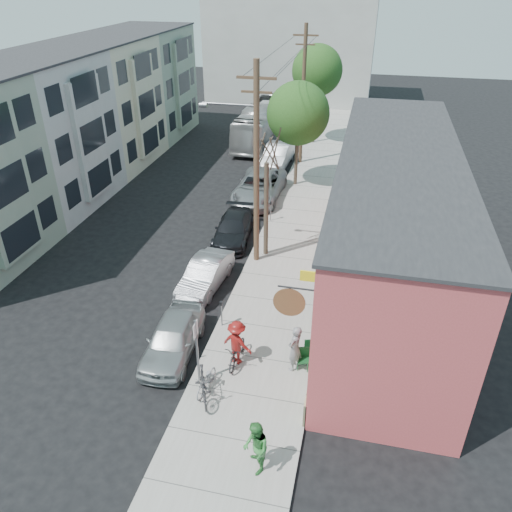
% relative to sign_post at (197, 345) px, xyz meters
% --- Properties ---
extents(ground, '(120.00, 120.00, 0.00)m').
position_rel_sign_post_xyz_m(ground, '(-2.35, 3.69, -1.83)').
color(ground, black).
extents(sidewalk, '(4.50, 58.00, 0.15)m').
position_rel_sign_post_xyz_m(sidewalk, '(1.90, 14.69, -1.76)').
color(sidewalk, '#9F9B93').
rests_on(sidewalk, ground).
extents(cafe_building, '(6.60, 20.20, 6.61)m').
position_rel_sign_post_xyz_m(cafe_building, '(6.64, 8.69, 1.47)').
color(cafe_building, '#B84447').
rests_on(cafe_building, ground).
extents(apartment_row, '(6.30, 32.00, 9.00)m').
position_rel_sign_post_xyz_m(apartment_row, '(-14.20, 17.69, 2.67)').
color(apartment_row, gray).
rests_on(apartment_row, ground).
extents(end_cap_building, '(18.00, 8.00, 12.00)m').
position_rel_sign_post_xyz_m(end_cap_building, '(-4.35, 45.69, 4.17)').
color(end_cap_building, '#AFB0AB').
rests_on(end_cap_building, ground).
extents(sign_post, '(0.07, 0.45, 2.80)m').
position_rel_sign_post_xyz_m(sign_post, '(0.00, 0.00, 0.00)').
color(sign_post, slate).
rests_on(sign_post, sidewalk).
extents(parking_meter_near, '(0.14, 0.14, 1.24)m').
position_rel_sign_post_xyz_m(parking_meter_near, '(-0.10, 3.37, -0.85)').
color(parking_meter_near, slate).
rests_on(parking_meter_near, sidewalk).
extents(parking_meter_far, '(0.14, 0.14, 1.24)m').
position_rel_sign_post_xyz_m(parking_meter_far, '(-0.10, 13.82, -0.85)').
color(parking_meter_far, slate).
rests_on(parking_meter_far, sidewalk).
extents(utility_pole_near, '(3.57, 0.28, 10.00)m').
position_rel_sign_post_xyz_m(utility_pole_near, '(0.04, 9.15, 3.58)').
color(utility_pole_near, '#503A28').
rests_on(utility_pole_near, sidewalk).
extents(utility_pole_far, '(1.80, 0.28, 10.00)m').
position_rel_sign_post_xyz_m(utility_pole_far, '(0.10, 24.58, 3.51)').
color(utility_pole_far, '#503A28').
rests_on(utility_pole_far, sidewalk).
extents(tree_bare, '(0.24, 0.24, 5.11)m').
position_rel_sign_post_xyz_m(tree_bare, '(0.45, 9.85, 0.87)').
color(tree_bare, '#44392C').
rests_on(tree_bare, sidewalk).
extents(tree_leafy_mid, '(4.17, 4.17, 7.05)m').
position_rel_sign_post_xyz_m(tree_leafy_mid, '(0.45, 19.99, 3.27)').
color(tree_leafy_mid, '#44392C').
rests_on(tree_leafy_mid, sidewalk).
extents(tree_leafy_far, '(4.14, 4.14, 8.04)m').
position_rel_sign_post_xyz_m(tree_leafy_far, '(0.45, 29.91, 4.28)').
color(tree_leafy_far, '#44392C').
rests_on(tree_leafy_far, sidewalk).
extents(patio_chair_a, '(0.62, 0.62, 0.88)m').
position_rel_sign_post_xyz_m(patio_chair_a, '(3.85, 1.99, -1.24)').
color(patio_chair_a, '#134721').
rests_on(patio_chair_a, sidewalk).
extents(patio_chair_b, '(0.63, 0.63, 0.88)m').
position_rel_sign_post_xyz_m(patio_chair_b, '(3.70, 1.51, -1.24)').
color(patio_chair_b, '#134721').
rests_on(patio_chair_b, sidewalk).
extents(patron_grey, '(0.72, 0.85, 1.98)m').
position_rel_sign_post_xyz_m(patron_grey, '(3.35, 1.44, -0.69)').
color(patron_grey, slate).
rests_on(patron_grey, sidewalk).
extents(patron_green, '(1.04, 1.14, 1.91)m').
position_rel_sign_post_xyz_m(patron_green, '(2.91, -3.24, -0.73)').
color(patron_green, '#327D35').
rests_on(patron_green, sidewalk).
extents(cyclist, '(1.40, 1.07, 1.91)m').
position_rel_sign_post_xyz_m(cyclist, '(1.13, 1.31, -0.73)').
color(cyclist, maroon).
rests_on(cyclist, sidewalk).
extents(cyclist_bike, '(0.74, 1.88, 0.97)m').
position_rel_sign_post_xyz_m(cyclist_bike, '(1.13, 1.31, -1.20)').
color(cyclist_bike, black).
rests_on(cyclist_bike, sidewalk).
extents(parked_bike_a, '(1.27, 2.03, 1.18)m').
position_rel_sign_post_xyz_m(parked_bike_a, '(0.42, -0.75, -1.09)').
color(parked_bike_a, black).
rests_on(parked_bike_a, sidewalk).
extents(parked_bike_b, '(0.74, 1.63, 0.83)m').
position_rel_sign_post_xyz_m(parked_bike_b, '(0.41, -0.37, -1.27)').
color(parked_bike_b, gray).
rests_on(parked_bike_b, sidewalk).
extents(car_0, '(2.03, 4.52, 1.51)m').
position_rel_sign_post_xyz_m(car_0, '(-1.55, 1.41, -1.08)').
color(car_0, '#A0A5A8').
rests_on(car_0, ground).
extents(car_1, '(1.86, 4.39, 1.41)m').
position_rel_sign_post_xyz_m(car_1, '(-1.77, 6.26, -1.13)').
color(car_1, '#A1A2A9').
rests_on(car_1, ground).
extents(car_2, '(2.31, 4.86, 1.37)m').
position_rel_sign_post_xyz_m(car_2, '(-1.72, 11.25, -1.15)').
color(car_2, black).
rests_on(car_2, ground).
extents(car_3, '(2.90, 6.18, 1.71)m').
position_rel_sign_post_xyz_m(car_3, '(-1.55, 17.19, -0.98)').
color(car_3, gray).
rests_on(car_3, ground).
extents(car_4, '(1.98, 5.20, 1.69)m').
position_rel_sign_post_xyz_m(car_4, '(-1.55, 23.66, -0.99)').
color(car_4, '#999BA0').
rests_on(car_4, ground).
extents(bus, '(2.94, 11.48, 3.18)m').
position_rel_sign_post_xyz_m(bus, '(-4.08, 29.76, -0.24)').
color(bus, silver).
rests_on(bus, ground).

